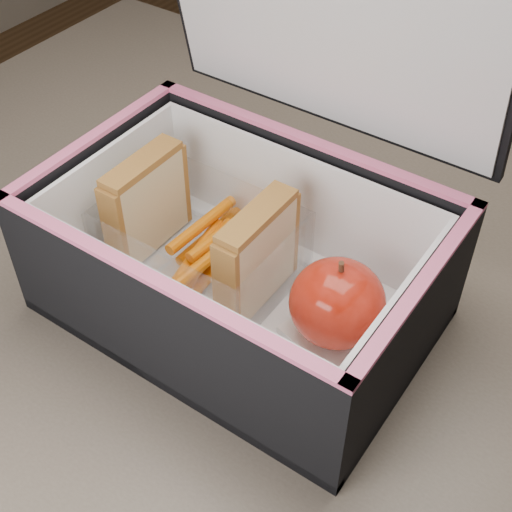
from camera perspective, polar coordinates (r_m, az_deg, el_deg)
The scene contains 8 objects.
kitchen_table at distance 0.71m, azimuth 5.12°, elevation -9.87°, with size 1.20×0.80×0.75m.
lunch_bag at distance 0.60m, azimuth -1.09°, elevation 0.51°, with size 0.32×0.26×0.33m.
plastic_tub at distance 0.64m, azimuth -4.45°, elevation 1.11°, with size 0.17×0.12×0.07m, color white, non-canonical shape.
sandwich_left at distance 0.66m, azimuth -8.74°, elevation 4.23°, with size 0.02×0.09×0.10m.
sandwich_right at distance 0.60m, azimuth 0.09°, elevation 0.03°, with size 0.02×0.09×0.10m.
carrot_sticks at distance 0.65m, azimuth -3.97°, elevation 0.30°, with size 0.05×0.15×0.03m.
paper_napkin at distance 0.61m, azimuth 6.68°, elevation -6.16°, with size 0.07×0.08×0.01m, color white.
red_apple at distance 0.58m, azimuth 6.51°, elevation -3.75°, with size 0.09×0.09×0.08m.
Camera 1 is at (0.19, -0.38, 1.23)m, focal length 50.00 mm.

